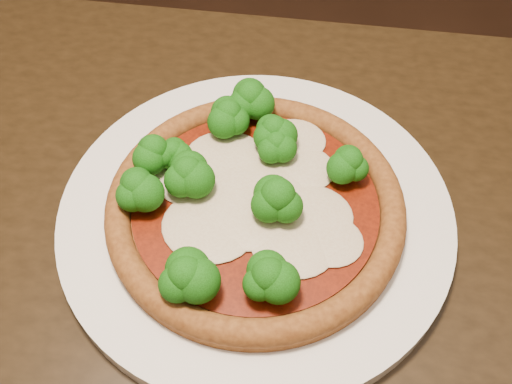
% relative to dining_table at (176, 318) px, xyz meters
% --- Properties ---
extents(floor, '(4.00, 4.00, 0.00)m').
position_rel_dining_table_xyz_m(floor, '(0.10, 0.20, -0.64)').
color(floor, black).
rests_on(floor, ground).
extents(dining_table, '(1.25, 0.93, 0.75)m').
position_rel_dining_table_xyz_m(dining_table, '(0.00, 0.00, 0.00)').
color(dining_table, black).
rests_on(dining_table, floor).
extents(plate, '(0.35, 0.35, 0.02)m').
position_rel_dining_table_xyz_m(plate, '(0.06, 0.07, 0.12)').
color(plate, white).
rests_on(plate, dining_table).
extents(pizza, '(0.26, 0.26, 0.06)m').
position_rel_dining_table_xyz_m(pizza, '(0.06, 0.07, 0.14)').
color(pizza, brown).
rests_on(pizza, plate).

